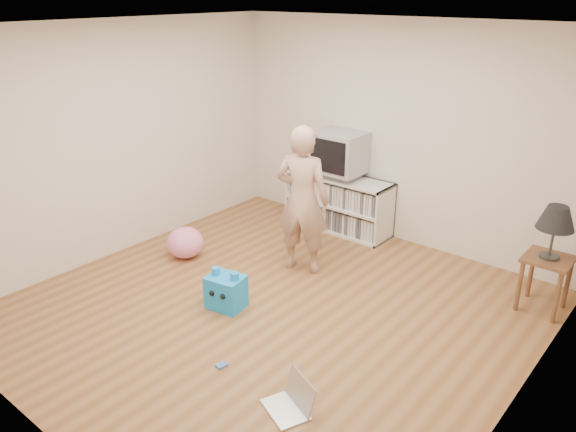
{
  "coord_description": "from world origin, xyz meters",
  "views": [
    {
      "loc": [
        3.1,
        -3.52,
        2.89
      ],
      "look_at": [
        -0.14,
        0.4,
        0.81
      ],
      "focal_mm": 35.0,
      "sensor_mm": 36.0,
      "label": 1
    }
  ],
  "objects_px": {
    "person": "(302,200)",
    "laptop": "(293,401)",
    "dvd_deck": "(339,174)",
    "table_lamp": "(556,219)",
    "side_table": "(546,270)",
    "media_unit": "(339,203)",
    "crt_tv": "(340,152)",
    "plush_blue": "(226,291)",
    "plush_pink": "(185,243)"
  },
  "relations": [
    {
      "from": "table_lamp",
      "to": "plush_pink",
      "type": "relative_size",
      "value": 1.23
    },
    {
      "from": "table_lamp",
      "to": "plush_blue",
      "type": "xyz_separation_m",
      "value": [
        -2.37,
        -1.9,
        -0.77
      ]
    },
    {
      "from": "media_unit",
      "to": "plush_blue",
      "type": "height_order",
      "value": "media_unit"
    },
    {
      "from": "crt_tv",
      "to": "plush_pink",
      "type": "bearing_deg",
      "value": -116.19
    },
    {
      "from": "media_unit",
      "to": "crt_tv",
      "type": "xyz_separation_m",
      "value": [
        0.0,
        -0.02,
        0.67
      ]
    },
    {
      "from": "dvd_deck",
      "to": "plush_pink",
      "type": "height_order",
      "value": "dvd_deck"
    },
    {
      "from": "dvd_deck",
      "to": "plush_blue",
      "type": "bearing_deg",
      "value": -83.29
    },
    {
      "from": "dvd_deck",
      "to": "person",
      "type": "xyz_separation_m",
      "value": [
        0.33,
        -1.17,
        0.07
      ]
    },
    {
      "from": "dvd_deck",
      "to": "laptop",
      "type": "xyz_separation_m",
      "value": [
        1.66,
        -2.97,
        -0.67
      ]
    },
    {
      "from": "dvd_deck",
      "to": "crt_tv",
      "type": "xyz_separation_m",
      "value": [
        0.0,
        -0.0,
        0.29
      ]
    },
    {
      "from": "dvd_deck",
      "to": "laptop",
      "type": "distance_m",
      "value": 3.47
    },
    {
      "from": "person",
      "to": "plush_blue",
      "type": "relative_size",
      "value": 4.05
    },
    {
      "from": "dvd_deck",
      "to": "plush_pink",
      "type": "bearing_deg",
      "value": -116.15
    },
    {
      "from": "plush_blue",
      "to": "media_unit",
      "type": "bearing_deg",
      "value": 86.6
    },
    {
      "from": "laptop",
      "to": "plush_pink",
      "type": "bearing_deg",
      "value": 177.85
    },
    {
      "from": "dvd_deck",
      "to": "plush_blue",
      "type": "xyz_separation_m",
      "value": [
        0.27,
        -2.27,
        -0.57
      ]
    },
    {
      "from": "media_unit",
      "to": "side_table",
      "type": "distance_m",
      "value": 2.66
    },
    {
      "from": "side_table",
      "to": "media_unit",
      "type": "bearing_deg",
      "value": 171.67
    },
    {
      "from": "media_unit",
      "to": "dvd_deck",
      "type": "relative_size",
      "value": 3.11
    },
    {
      "from": "media_unit",
      "to": "dvd_deck",
      "type": "bearing_deg",
      "value": -90.0
    },
    {
      "from": "dvd_deck",
      "to": "table_lamp",
      "type": "height_order",
      "value": "table_lamp"
    },
    {
      "from": "table_lamp",
      "to": "plush_pink",
      "type": "distance_m",
      "value": 3.87
    },
    {
      "from": "person",
      "to": "media_unit",
      "type": "bearing_deg",
      "value": -91.82
    },
    {
      "from": "side_table",
      "to": "person",
      "type": "relative_size",
      "value": 0.34
    },
    {
      "from": "plush_pink",
      "to": "laptop",
      "type": "bearing_deg",
      "value": -24.86
    },
    {
      "from": "side_table",
      "to": "laptop",
      "type": "bearing_deg",
      "value": -110.43
    },
    {
      "from": "media_unit",
      "to": "crt_tv",
      "type": "bearing_deg",
      "value": -90.0
    },
    {
      "from": "table_lamp",
      "to": "person",
      "type": "distance_m",
      "value": 2.44
    },
    {
      "from": "side_table",
      "to": "laptop",
      "type": "height_order",
      "value": "side_table"
    },
    {
      "from": "side_table",
      "to": "laptop",
      "type": "relative_size",
      "value": 1.25
    },
    {
      "from": "laptop",
      "to": "dvd_deck",
      "type": "bearing_deg",
      "value": 141.95
    },
    {
      "from": "person",
      "to": "table_lamp",
      "type": "bearing_deg",
      "value": -178.34
    },
    {
      "from": "person",
      "to": "laptop",
      "type": "bearing_deg",
      "value": 108.88
    },
    {
      "from": "person",
      "to": "plush_pink",
      "type": "relative_size",
      "value": 3.87
    },
    {
      "from": "dvd_deck",
      "to": "laptop",
      "type": "height_order",
      "value": "dvd_deck"
    },
    {
      "from": "laptop",
      "to": "side_table",
      "type": "bearing_deg",
      "value": 92.27
    },
    {
      "from": "person",
      "to": "plush_blue",
      "type": "xyz_separation_m",
      "value": [
        -0.07,
        -1.1,
        -0.64
      ]
    },
    {
      "from": "side_table",
      "to": "plush_blue",
      "type": "height_order",
      "value": "side_table"
    },
    {
      "from": "dvd_deck",
      "to": "person",
      "type": "height_order",
      "value": "person"
    },
    {
      "from": "plush_blue",
      "to": "table_lamp",
      "type": "bearing_deg",
      "value": 28.75
    },
    {
      "from": "laptop",
      "to": "plush_pink",
      "type": "xyz_separation_m",
      "value": [
        -2.54,
        1.18,
        0.11
      ]
    },
    {
      "from": "person",
      "to": "dvd_deck",
      "type": "bearing_deg",
      "value": -91.62
    },
    {
      "from": "laptop",
      "to": "media_unit",
      "type": "bearing_deg",
      "value": 141.82
    },
    {
      "from": "table_lamp",
      "to": "laptop",
      "type": "height_order",
      "value": "table_lamp"
    },
    {
      "from": "crt_tv",
      "to": "laptop",
      "type": "height_order",
      "value": "crt_tv"
    },
    {
      "from": "crt_tv",
      "to": "side_table",
      "type": "height_order",
      "value": "crt_tv"
    },
    {
      "from": "table_lamp",
      "to": "person",
      "type": "bearing_deg",
      "value": -160.78
    },
    {
      "from": "dvd_deck",
      "to": "person",
      "type": "bearing_deg",
      "value": -74.06
    },
    {
      "from": "plush_pink",
      "to": "dvd_deck",
      "type": "bearing_deg",
      "value": 63.85
    },
    {
      "from": "crt_tv",
      "to": "person",
      "type": "relative_size",
      "value": 0.37
    }
  ]
}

